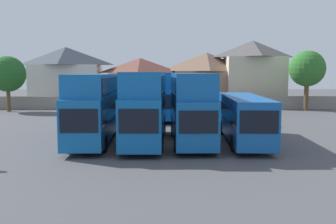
{
  "coord_description": "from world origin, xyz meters",
  "views": [
    {
      "loc": [
        -0.18,
        -27.33,
        5.07
      ],
      "look_at": [
        0.0,
        3.0,
        1.92
      ],
      "focal_mm": 40.97,
      "sensor_mm": 36.0,
      "label": 1
    }
  ],
  "objects_px": {
    "bus_1": "(94,104)",
    "tree_behind_wall": "(307,69)",
    "bus_7": "(203,93)",
    "house_terrace_right": "(207,78)",
    "bus_6": "(168,93)",
    "house_terrace_centre": "(140,81)",
    "bus_3": "(191,104)",
    "house_terrace_far_right": "(252,73)",
    "bus_5": "(138,94)",
    "bus_4": "(244,116)",
    "bus_2": "(146,103)",
    "house_terrace_left": "(66,76)",
    "tree_left_of_lot": "(8,74)"
  },
  "relations": [
    {
      "from": "house_terrace_right",
      "to": "bus_4",
      "type": "bearing_deg",
      "value": -91.16
    },
    {
      "from": "bus_3",
      "to": "house_terrace_right",
      "type": "height_order",
      "value": "house_terrace_right"
    },
    {
      "from": "bus_3",
      "to": "house_terrace_left",
      "type": "distance_m",
      "value": 35.64
    },
    {
      "from": "bus_2",
      "to": "bus_3",
      "type": "relative_size",
      "value": 1.09
    },
    {
      "from": "bus_4",
      "to": "house_terrace_centre",
      "type": "distance_m",
      "value": 32.73
    },
    {
      "from": "bus_2",
      "to": "house_terrace_right",
      "type": "relative_size",
      "value": 1.09
    },
    {
      "from": "bus_1",
      "to": "house_terrace_right",
      "type": "relative_size",
      "value": 1.11
    },
    {
      "from": "bus_5",
      "to": "bus_6",
      "type": "bearing_deg",
      "value": 85.24
    },
    {
      "from": "house_terrace_left",
      "to": "house_terrace_far_right",
      "type": "relative_size",
      "value": 1.05
    },
    {
      "from": "bus_7",
      "to": "house_terrace_right",
      "type": "xyz_separation_m",
      "value": [
        2.15,
        16.75,
        1.35
      ]
    },
    {
      "from": "bus_6",
      "to": "house_terrace_centre",
      "type": "height_order",
      "value": "house_terrace_centre"
    },
    {
      "from": "bus_1",
      "to": "bus_5",
      "type": "distance_m",
      "value": 15.29
    },
    {
      "from": "bus_6",
      "to": "house_terrace_right",
      "type": "relative_size",
      "value": 1.13
    },
    {
      "from": "bus_7",
      "to": "bus_3",
      "type": "bearing_deg",
      "value": -6.63
    },
    {
      "from": "bus_2",
      "to": "tree_left_of_lot",
      "type": "relative_size",
      "value": 1.55
    },
    {
      "from": "bus_7",
      "to": "house_terrace_right",
      "type": "relative_size",
      "value": 1.05
    },
    {
      "from": "house_terrace_centre",
      "to": "tree_left_of_lot",
      "type": "bearing_deg",
      "value": -151.09
    },
    {
      "from": "bus_3",
      "to": "house_terrace_far_right",
      "type": "distance_m",
      "value": 33.8
    },
    {
      "from": "bus_6",
      "to": "house_terrace_far_right",
      "type": "bearing_deg",
      "value": 144.63
    },
    {
      "from": "bus_4",
      "to": "bus_7",
      "type": "height_order",
      "value": "bus_7"
    },
    {
      "from": "bus_2",
      "to": "bus_4",
      "type": "height_order",
      "value": "bus_2"
    },
    {
      "from": "house_terrace_far_right",
      "to": "bus_3",
      "type": "bearing_deg",
      "value": -109.86
    },
    {
      "from": "bus_1",
      "to": "house_terrace_far_right",
      "type": "bearing_deg",
      "value": 147.85
    },
    {
      "from": "house_terrace_centre",
      "to": "bus_3",
      "type": "bearing_deg",
      "value": -79.75
    },
    {
      "from": "bus_4",
      "to": "house_terrace_centre",
      "type": "xyz_separation_m",
      "value": [
        -9.57,
        31.25,
        1.79
      ]
    },
    {
      "from": "bus_5",
      "to": "tree_left_of_lot",
      "type": "height_order",
      "value": "tree_left_of_lot"
    },
    {
      "from": "bus_3",
      "to": "house_terrace_right",
      "type": "distance_m",
      "value": 32.37
    },
    {
      "from": "house_terrace_far_right",
      "to": "bus_2",
      "type": "bearing_deg",
      "value": -114.98
    },
    {
      "from": "bus_1",
      "to": "tree_behind_wall",
      "type": "distance_m",
      "value": 33.2
    },
    {
      "from": "bus_6",
      "to": "bus_7",
      "type": "xyz_separation_m",
      "value": [
        3.89,
        0.02,
        -0.06
      ]
    },
    {
      "from": "bus_7",
      "to": "bus_5",
      "type": "bearing_deg",
      "value": -91.57
    },
    {
      "from": "bus_6",
      "to": "tree_behind_wall",
      "type": "height_order",
      "value": "tree_behind_wall"
    },
    {
      "from": "bus_2",
      "to": "house_terrace_right",
      "type": "distance_m",
      "value": 32.81
    },
    {
      "from": "bus_5",
      "to": "house_terrace_right",
      "type": "distance_m",
      "value": 18.88
    },
    {
      "from": "bus_2",
      "to": "bus_5",
      "type": "height_order",
      "value": "bus_2"
    },
    {
      "from": "tree_behind_wall",
      "to": "bus_1",
      "type": "bearing_deg",
      "value": -136.07
    },
    {
      "from": "bus_3",
      "to": "tree_left_of_lot",
      "type": "distance_m",
      "value": 31.7
    },
    {
      "from": "bus_6",
      "to": "house_terrace_centre",
      "type": "distance_m",
      "value": 16.92
    },
    {
      "from": "bus_3",
      "to": "tree_behind_wall",
      "type": "relative_size",
      "value": 1.28
    },
    {
      "from": "bus_3",
      "to": "bus_7",
      "type": "distance_m",
      "value": 15.46
    },
    {
      "from": "tree_left_of_lot",
      "to": "bus_1",
      "type": "bearing_deg",
      "value": -55.28
    },
    {
      "from": "bus_1",
      "to": "bus_4",
      "type": "xyz_separation_m",
      "value": [
        10.83,
        -0.2,
        -0.87
      ]
    },
    {
      "from": "bus_4",
      "to": "house_terrace_left",
      "type": "height_order",
      "value": "house_terrace_left"
    },
    {
      "from": "bus_2",
      "to": "house_terrace_centre",
      "type": "xyz_separation_m",
      "value": [
        -2.48,
        31.47,
        0.84
      ]
    },
    {
      "from": "bus_2",
      "to": "bus_3",
      "type": "height_order",
      "value": "bus_2"
    },
    {
      "from": "bus_7",
      "to": "house_terrace_centre",
      "type": "xyz_separation_m",
      "value": [
        -8.06,
        16.35,
        0.92
      ]
    },
    {
      "from": "bus_1",
      "to": "bus_6",
      "type": "height_order",
      "value": "bus_6"
    },
    {
      "from": "bus_5",
      "to": "house_terrace_left",
      "type": "bearing_deg",
      "value": -139.21
    },
    {
      "from": "bus_3",
      "to": "bus_6",
      "type": "height_order",
      "value": "bus_6"
    },
    {
      "from": "tree_left_of_lot",
      "to": "house_terrace_far_right",
      "type": "bearing_deg",
      "value": 15.25
    }
  ]
}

